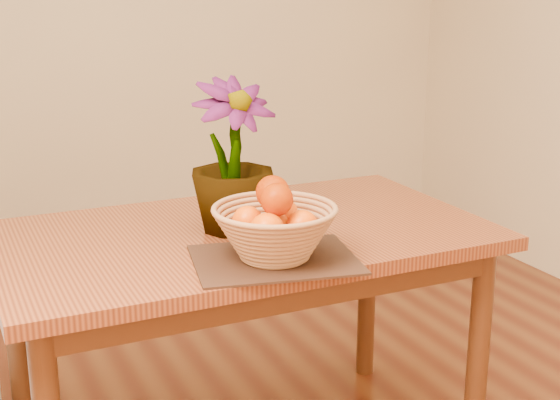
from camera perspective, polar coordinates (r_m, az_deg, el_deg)
name	(u,v)px	position (r m, az deg, el deg)	size (l,w,h in m)	color
table	(244,258)	(2.28, -2.68, -4.26)	(1.40, 0.80, 0.75)	brown
placemat	(275,260)	(2.00, -0.39, -4.38)	(0.41, 0.31, 0.01)	#341B13
wicker_basket	(275,234)	(1.98, -0.39, -2.54)	(0.32, 0.32, 0.13)	#B17749
orange_pile	(275,210)	(1.96, -0.40, -0.73)	(0.19, 0.20, 0.16)	#F65604
potted_plant	(232,156)	(2.19, -3.52, 3.21)	(0.24, 0.24, 0.43)	#154814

